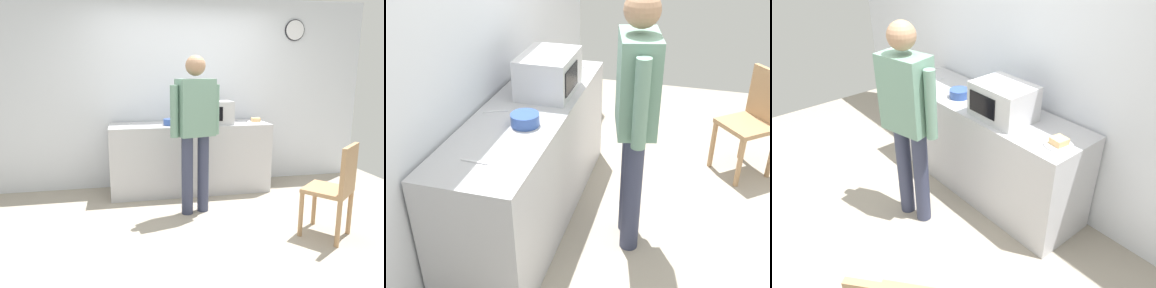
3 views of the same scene
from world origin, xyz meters
The scene contains 9 objects.
ground_plane centered at (0.00, 0.00, 0.00)m, with size 6.00×6.00×0.00m, color #9E9384.
back_wall centered at (0.00, 1.60, 1.30)m, with size 5.40×0.13×2.60m.
kitchen_counter centered at (0.02, 1.22, 0.46)m, with size 2.11×0.62×0.93m, color #B7B7BC.
microwave centered at (0.31, 1.16, 1.08)m, with size 0.50×0.39×0.30m.
sandwich_plate centered at (0.92, 1.14, 0.95)m, with size 0.22×0.22×0.07m.
salad_bowl centered at (-0.25, 1.13, 0.97)m, with size 0.19×0.19×0.08m, color #33519E.
fork_utensil centered at (-0.11, 1.40, 0.93)m, with size 0.17×0.02×0.01m, color silver.
spoon_utensil centered at (-0.75, 1.24, 0.93)m, with size 0.17×0.02×0.01m, color silver.
person_standing centered at (-0.06, 0.45, 1.05)m, with size 0.58×0.33×1.78m.
Camera 3 is at (2.33, -0.98, 2.40)m, focal length 35.64 mm.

